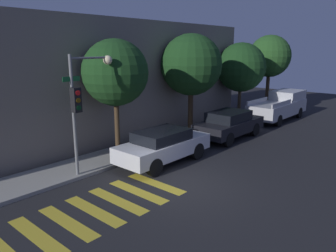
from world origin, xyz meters
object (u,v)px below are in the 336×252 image
(traffic_light_pole, at_px, (83,94))
(sedan_near_corner, at_px, (163,145))
(pickup_truck, at_px, (280,105))
(tree_far_end, at_px, (241,67))
(tree_midblock, at_px, (191,65))
(sedan_middle, at_px, (229,124))
(tree_near_corner, at_px, (115,73))
(tree_behind_truck, at_px, (270,56))

(traffic_light_pole, relative_size, sedan_near_corner, 1.04)
(pickup_truck, distance_m, tree_far_end, 3.80)
(tree_midblock, xyz_separation_m, tree_far_end, (5.67, 0.00, -0.38))
(sedan_middle, xyz_separation_m, pickup_truck, (6.70, -0.00, 0.16))
(traffic_light_pole, relative_size, sedan_middle, 1.03)
(tree_midblock, bearing_deg, tree_far_end, 0.00)
(sedan_middle, relative_size, tree_far_end, 0.86)
(pickup_truck, distance_m, tree_midblock, 8.05)
(sedan_middle, relative_size, tree_near_corner, 0.86)
(sedan_middle, distance_m, tree_midblock, 3.95)
(sedan_near_corner, relative_size, sedan_middle, 0.99)
(traffic_light_pole, relative_size, tree_midblock, 0.82)
(sedan_near_corner, bearing_deg, tree_midblock, 25.60)
(sedan_middle, relative_size, pickup_truck, 0.79)
(sedan_near_corner, bearing_deg, traffic_light_pole, 157.11)
(traffic_light_pole, relative_size, pickup_truck, 0.81)
(tree_near_corner, bearing_deg, sedan_near_corner, -77.37)
(tree_far_end, height_order, tree_behind_truck, tree_behind_truck)
(traffic_light_pole, xyz_separation_m, sedan_middle, (8.37, -1.27, -2.40))
(pickup_truck, xyz_separation_m, tree_behind_truck, (3.03, 2.39, 3.26))
(tree_midblock, bearing_deg, tree_behind_truck, 0.00)
(traffic_light_pole, distance_m, sedan_middle, 8.80)
(sedan_near_corner, distance_m, tree_behind_truck, 15.67)
(tree_behind_truck, bearing_deg, pickup_truck, -141.72)
(tree_far_end, relative_size, tree_behind_truck, 0.89)
(sedan_near_corner, xyz_separation_m, tree_far_end, (10.65, 2.39, 2.76))
(tree_behind_truck, bearing_deg, sedan_middle, -166.21)
(traffic_light_pole, relative_size, tree_behind_truck, 0.79)
(sedan_near_corner, xyz_separation_m, tree_midblock, (4.98, 2.39, 3.14))
(tree_midblock, height_order, tree_far_end, tree_midblock)
(tree_near_corner, bearing_deg, pickup_truck, -10.73)
(sedan_middle, relative_size, tree_midblock, 0.80)
(sedan_middle, bearing_deg, sedan_near_corner, 180.00)
(traffic_light_pole, relative_size, tree_far_end, 0.89)
(sedan_near_corner, height_order, tree_near_corner, tree_near_corner)
(pickup_truck, height_order, tree_near_corner, tree_near_corner)
(sedan_middle, xyz_separation_m, tree_far_end, (5.28, 2.39, 2.74))
(traffic_light_pole, bearing_deg, tree_near_corner, 24.50)
(sedan_middle, xyz_separation_m, tree_near_corner, (-5.91, 2.39, 2.98))
(pickup_truck, bearing_deg, tree_near_corner, 169.27)
(tree_far_end, distance_m, tree_behind_truck, 4.50)
(tree_near_corner, relative_size, tree_far_end, 1.01)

